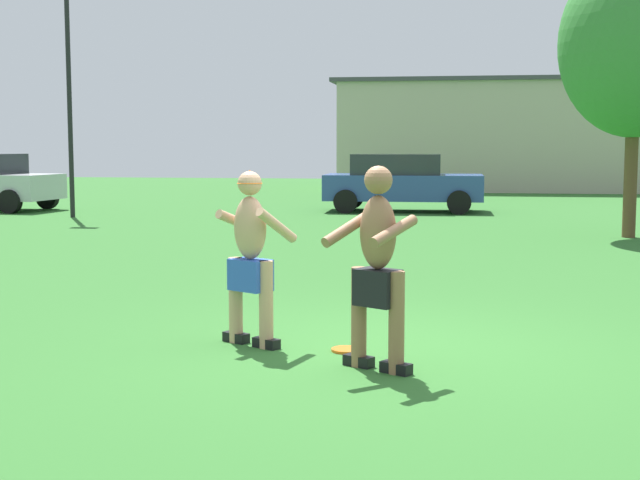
# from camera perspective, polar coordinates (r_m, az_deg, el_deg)

# --- Properties ---
(ground_plane) EXTENTS (80.00, 80.00, 0.00)m
(ground_plane) POSITION_cam_1_polar(r_m,az_deg,el_deg) (8.19, 3.81, -6.98)
(ground_plane) COLOR #2D6628
(player_with_cap) EXTENTS (0.75, 0.74, 1.62)m
(player_with_cap) POSITION_cam_1_polar(r_m,az_deg,el_deg) (8.26, -4.41, -0.69)
(player_with_cap) COLOR black
(player_with_cap) RESTS_ON ground_plane
(player_in_black) EXTENTS (0.77, 0.76, 1.68)m
(player_in_black) POSITION_cam_1_polar(r_m,az_deg,el_deg) (7.32, 3.65, -1.51)
(player_in_black) COLOR black
(player_in_black) RESTS_ON ground_plane
(frisbee) EXTENTS (0.27, 0.27, 0.03)m
(frisbee) POSITION_cam_1_polar(r_m,az_deg,el_deg) (8.13, 1.68, -6.98)
(frisbee) COLOR orange
(frisbee) RESTS_ON ground_plane
(car_blue_near_post) EXTENTS (4.33, 2.08, 1.58)m
(car_blue_near_post) POSITION_cam_1_polar(r_m,az_deg,el_deg) (24.86, 5.19, 3.71)
(car_blue_near_post) COLOR #2D478C
(car_blue_near_post) RESTS_ON ground_plane
(lamp_post) EXTENTS (0.60, 0.24, 5.91)m
(lamp_post) POSITION_cam_1_polar(r_m,az_deg,el_deg) (23.70, -15.65, 10.12)
(lamp_post) COLOR black
(lamp_post) RESTS_ON ground_plane
(outbuilding_behind_lot) EXTENTS (14.37, 6.39, 4.40)m
(outbuilding_behind_lot) POSITION_cam_1_polar(r_m,az_deg,el_deg) (37.80, 12.20, 6.51)
(outbuilding_behind_lot) COLOR #B2A893
(outbuilding_behind_lot) RESTS_ON ground_plane
(tree_right_field) EXTENTS (2.96, 2.96, 5.63)m
(tree_right_field) POSITION_cam_1_polar(r_m,az_deg,el_deg) (18.96, 19.37, 11.63)
(tree_right_field) COLOR brown
(tree_right_field) RESTS_ON ground_plane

